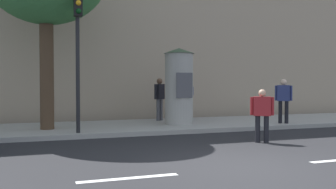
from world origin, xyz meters
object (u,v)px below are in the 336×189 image
(traffic_light, at_px, (78,38))
(pedestrian_in_light_jacket, at_px, (187,94))
(pedestrian_with_bag, at_px, (262,112))
(poster_column, at_px, (179,86))
(pedestrian_near_pole, at_px, (284,97))
(pedestrian_in_red_top, at_px, (160,96))

(traffic_light, distance_m, pedestrian_in_light_jacket, 5.87)
(pedestrian_with_bag, bearing_deg, traffic_light, 151.38)
(poster_column, distance_m, pedestrian_near_pole, 3.96)
(traffic_light, height_order, pedestrian_in_light_jacket, traffic_light)
(pedestrian_in_red_top, height_order, pedestrian_in_light_jacket, pedestrian_in_light_jacket)
(traffic_light, relative_size, pedestrian_near_pole, 2.55)
(traffic_light, xyz_separation_m, pedestrian_near_pole, (7.58, 0.33, -1.88))
(poster_column, bearing_deg, pedestrian_near_pole, -16.34)
(poster_column, height_order, pedestrian_near_pole, poster_column)
(traffic_light, bearing_deg, pedestrian_in_light_jacket, 31.92)
(pedestrian_in_red_top, bearing_deg, pedestrian_with_bag, -78.10)
(poster_column, relative_size, pedestrian_in_light_jacket, 1.57)
(pedestrian_near_pole, height_order, pedestrian_in_red_top, pedestrian_in_red_top)
(pedestrian_near_pole, height_order, pedestrian_in_light_jacket, pedestrian_in_light_jacket)
(pedestrian_in_light_jacket, bearing_deg, pedestrian_with_bag, -90.32)
(poster_column, height_order, pedestrian_with_bag, poster_column)
(poster_column, height_order, pedestrian_in_light_jacket, poster_column)
(pedestrian_in_light_jacket, bearing_deg, pedestrian_in_red_top, -179.99)
(traffic_light, relative_size, pedestrian_with_bag, 2.85)
(traffic_light, relative_size, poster_column, 1.51)
(pedestrian_in_light_jacket, bearing_deg, traffic_light, -148.08)
(poster_column, bearing_deg, pedestrian_in_red_top, 99.32)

